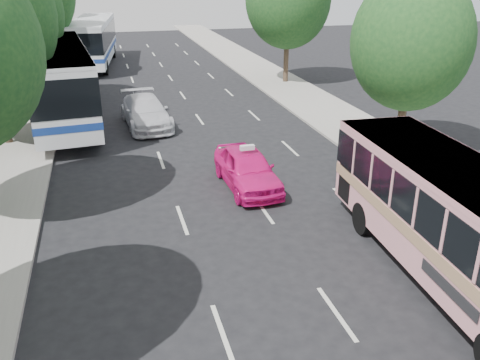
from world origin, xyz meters
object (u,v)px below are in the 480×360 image
object	(u,v)px
pink_bus	(458,215)
white_pickup	(146,112)
tour_coach_rear	(93,38)
pink_taxi	(247,169)
tour_coach_front	(59,77)

from	to	relation	value
pink_bus	white_pickup	world-z (taller)	pink_bus
pink_bus	white_pickup	distance (m)	18.17
white_pickup	tour_coach_rear	xyz separation A→B (m)	(-2.50, 19.59, 1.55)
pink_bus	pink_taxi	size ratio (longest dim) A/B	2.27
tour_coach_front	pink_bus	bearing A→B (deg)	-65.78
pink_bus	white_pickup	xyz separation A→B (m)	(-6.50, 16.92, -1.21)
tour_coach_front	tour_coach_rear	size ratio (longest dim) A/B	1.05
pink_bus	pink_taxi	xyz separation A→B (m)	(-3.50, 7.61, -1.23)
white_pickup	tour_coach_front	world-z (taller)	tour_coach_front
tour_coach_rear	white_pickup	bearing A→B (deg)	-76.67
pink_bus	tour_coach_front	distance (m)	21.91
white_pickup	tour_coach_rear	bearing A→B (deg)	92.71
pink_taxi	white_pickup	xyz separation A→B (m)	(-3.00, 9.32, 0.02)
white_pickup	pink_bus	bearing A→B (deg)	-73.55
white_pickup	tour_coach_rear	distance (m)	19.81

